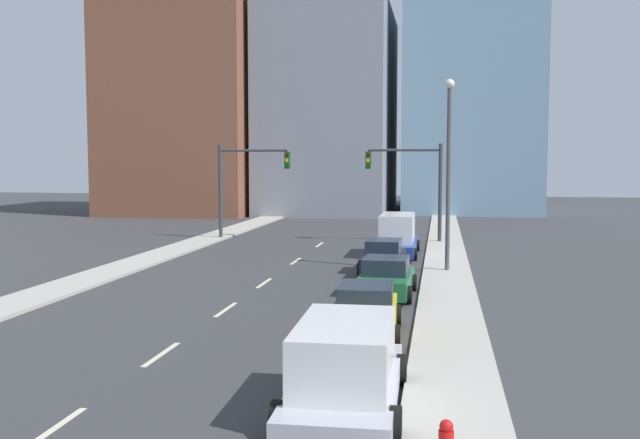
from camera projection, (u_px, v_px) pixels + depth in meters
name	position (u px, v px, depth m)	size (l,w,h in m)	color
sidewalk_left	(238.00, 229.00, 53.25)	(2.17, 93.12, 0.13)	#ADA89E
sidewalk_right	(445.00, 232.00, 50.72)	(2.17, 93.12, 0.13)	#ADA89E
lane_stripe_at_8m	(53.00, 429.00, 13.65)	(0.16, 2.40, 0.01)	beige
lane_stripe_at_13m	(161.00, 354.00, 18.95)	(0.16, 2.40, 0.01)	beige
lane_stripe_at_19m	(226.00, 310.00, 24.62)	(0.16, 2.40, 0.01)	beige
lane_stripe_at_24m	(264.00, 283.00, 29.94)	(0.16, 2.40, 0.01)	beige
lane_stripe_at_31m	(296.00, 261.00, 36.47)	(0.16, 2.40, 0.01)	beige
lane_stripe_at_38m	(319.00, 245.00, 43.60)	(0.16, 2.40, 0.01)	beige
building_brick_left	(192.00, 106.00, 70.52)	(14.00, 16.00, 21.14)	brown
building_office_center	(332.00, 112.00, 72.25)	(12.00, 20.00, 20.19)	gray
building_glass_right	(471.00, 51.00, 73.35)	(13.00, 20.00, 32.80)	#7A9EB7
traffic_signal_left	(241.00, 177.00, 46.28)	(4.78, 0.35, 6.19)	#38383D
traffic_signal_right	(418.00, 178.00, 44.38)	(4.78, 0.35, 6.19)	#38383D
street_lamp	(449.00, 162.00, 32.37)	(0.44, 0.44, 8.81)	#4C4C51
box_truck_silver	(345.00, 367.00, 14.63)	(2.51, 5.69, 1.88)	#B2B2BC
sedan_yellow	(366.00, 312.00, 20.90)	(2.21, 4.51, 1.53)	gold
sedan_green	(386.00, 278.00, 27.05)	(2.26, 4.34, 1.48)	#1E6033
sedan_black	(384.00, 258.00, 32.62)	(2.10, 4.60, 1.54)	black
box_truck_blue	(397.00, 236.00, 38.57)	(2.27, 6.30, 2.26)	navy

